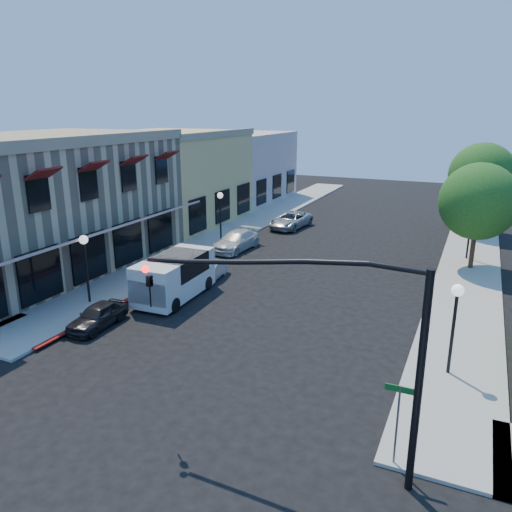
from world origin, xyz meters
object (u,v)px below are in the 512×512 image
at_px(lamppost_right_near, 456,307).
at_px(lamppost_right_far, 471,219).
at_px(street_tree_a, 479,202).
at_px(parked_car_d, 291,220).
at_px(street_tree_b, 482,175).
at_px(signal_mast_arm, 335,330).
at_px(white_van, 174,275).
at_px(lamppost_left_far, 220,204).
at_px(parked_car_c, 236,241).
at_px(parked_car_a, 98,316).
at_px(parked_car_b, 210,271).
at_px(street_name_sign, 398,412).
at_px(lamppost_left_near, 85,252).

bearing_deg(lamppost_right_near, lamppost_right_far, 90.00).
relative_size(street_tree_a, parked_car_d, 1.39).
height_order(street_tree_b, signal_mast_arm, street_tree_b).
height_order(street_tree_b, parked_car_d, street_tree_b).
xyz_separation_m(signal_mast_arm, white_van, (-10.90, 8.95, -2.81)).
relative_size(street_tree_a, lamppost_left_far, 1.82).
bearing_deg(parked_car_d, street_tree_b, 23.86).
relative_size(white_van, parked_car_d, 1.08).
bearing_deg(street_tree_a, lamppost_right_far, 98.53).
distance_m(lamppost_right_far, parked_car_c, 15.38).
height_order(lamppost_right_far, parked_car_a, lamppost_right_far).
distance_m(street_tree_b, white_van, 25.82).
height_order(parked_car_a, parked_car_b, parked_car_a).
distance_m(street_tree_a, lamppost_left_far, 17.36).
bearing_deg(lamppost_right_near, white_van, 169.75).
height_order(lamppost_right_near, parked_car_b, lamppost_right_near).
bearing_deg(street_name_sign, lamppost_right_near, 80.22).
bearing_deg(lamppost_left_near, lamppost_right_near, 0.00).
relative_size(street_tree_b, parked_car_c, 1.58).
height_order(white_van, parked_car_c, white_van).
xyz_separation_m(lamppost_left_far, lamppost_right_near, (17.00, -14.00, 0.00)).
bearing_deg(street_tree_a, parked_car_a, -133.15).
height_order(street_tree_b, lamppost_left_far, street_tree_b).
bearing_deg(lamppost_right_far, lamppost_right_near, -90.00).
xyz_separation_m(signal_mast_arm, street_name_sign, (1.64, 0.70, -2.39)).
height_order(lamppost_left_far, lamppost_right_near, same).
bearing_deg(parked_car_a, lamppost_right_far, 48.87).
height_order(street_tree_b, parked_car_c, street_tree_b).
bearing_deg(parked_car_b, street_name_sign, -49.57).
xyz_separation_m(street_tree_a, lamppost_right_near, (-0.30, -14.00, -1.46)).
height_order(street_tree_b, lamppost_right_near, street_tree_b).
bearing_deg(lamppost_left_near, parked_car_d, 80.24).
bearing_deg(street_tree_a, lamppost_left_far, 180.00).
distance_m(lamppost_left_near, parked_car_a, 3.75).
distance_m(signal_mast_arm, lamppost_right_near, 7.15).
height_order(street_tree_a, street_name_sign, street_tree_a).
bearing_deg(white_van, parked_car_c, 96.92).
bearing_deg(parked_car_a, lamppost_left_far, 96.29).
distance_m(lamppost_right_far, parked_car_a, 23.34).
distance_m(street_tree_b, signal_mast_arm, 30.65).
xyz_separation_m(street_tree_b, street_name_sign, (-1.30, -29.80, -2.85)).
bearing_deg(parked_car_c, street_name_sign, -48.24).
bearing_deg(street_name_sign, white_van, 146.67).
height_order(lamppost_right_near, parked_car_c, lamppost_right_near).
bearing_deg(lamppost_left_near, signal_mast_arm, -24.37).
distance_m(street_name_sign, parked_car_d, 28.51).
bearing_deg(street_tree_b, parked_car_a, -119.98).
distance_m(parked_car_a, parked_car_d, 21.78).
bearing_deg(parked_car_c, parked_car_d, 86.11).
height_order(lamppost_right_near, lamppost_right_far, same).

